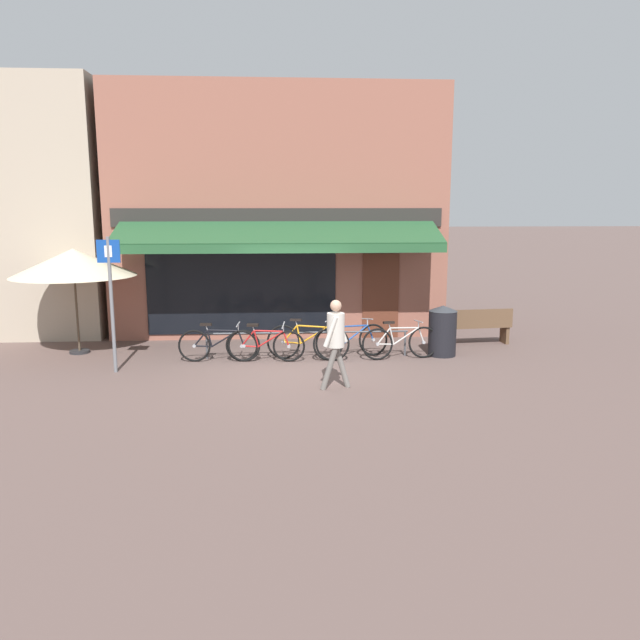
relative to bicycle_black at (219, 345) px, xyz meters
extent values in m
plane|color=brown|center=(1.60, -0.72, -0.37)|extent=(160.00, 160.00, 0.00)
cube|color=#8E5647|center=(1.30, 3.71, 2.71)|extent=(8.33, 3.00, 6.17)
cube|color=black|center=(0.38, 2.20, 0.88)|extent=(4.58, 0.04, 2.20)
cube|color=#5B2D1E|center=(3.80, 2.20, 0.68)|extent=(0.90, 0.04, 2.10)
cube|color=#282623|center=(1.30, 2.19, 2.60)|extent=(7.92, 0.06, 0.44)
cube|color=#23512D|center=(1.30, 1.51, 2.28)|extent=(7.50, 1.42, 0.50)
cube|color=#23512D|center=(1.30, 0.81, 1.95)|extent=(7.50, 0.03, 0.20)
cylinder|color=#47494F|center=(1.88, 0.28, 0.18)|extent=(4.43, 0.04, 0.04)
cylinder|color=#47494F|center=(-0.29, 0.28, -0.10)|extent=(0.04, 0.04, 0.55)
cylinder|color=#47494F|center=(4.04, 0.28, -0.10)|extent=(0.04, 0.04, 0.55)
torus|color=black|center=(0.53, -0.03, -0.03)|extent=(0.69, 0.09, 0.69)
cylinder|color=#9E9EA3|center=(0.53, -0.03, -0.03)|extent=(0.07, 0.06, 0.07)
torus|color=black|center=(-0.52, 0.03, -0.03)|extent=(0.69, 0.09, 0.69)
cylinder|color=#9E9EA3|center=(-0.52, 0.03, -0.03)|extent=(0.07, 0.06, 0.07)
cylinder|color=black|center=(0.13, -0.01, 0.13)|extent=(0.59, 0.07, 0.37)
cylinder|color=black|center=(0.09, -0.01, 0.30)|extent=(0.65, 0.07, 0.05)
cylinder|color=black|center=(-0.19, 0.01, 0.13)|extent=(0.11, 0.04, 0.36)
cylinder|color=black|center=(-0.34, 0.02, -0.04)|extent=(0.37, 0.06, 0.05)
cylinder|color=black|center=(-0.37, 0.02, 0.14)|extent=(0.32, 0.05, 0.36)
cylinder|color=black|center=(0.47, -0.03, 0.13)|extent=(0.15, 0.04, 0.34)
cylinder|color=#9E9EA3|center=(-0.25, 0.01, 0.36)|extent=(0.05, 0.03, 0.11)
cube|color=black|center=(-0.26, 0.02, 0.43)|extent=(0.25, 0.11, 0.05)
cylinder|color=#9E9EA3|center=(0.41, -0.02, 0.37)|extent=(0.03, 0.03, 0.14)
cylinder|color=#9E9EA3|center=(0.41, -0.03, 0.44)|extent=(0.06, 0.52, 0.02)
torus|color=black|center=(1.47, -0.12, -0.03)|extent=(0.69, 0.16, 0.69)
cylinder|color=#9E9EA3|center=(1.47, -0.12, -0.03)|extent=(0.08, 0.07, 0.07)
torus|color=black|center=(0.48, -0.03, -0.03)|extent=(0.69, 0.16, 0.69)
cylinder|color=#9E9EA3|center=(0.48, -0.03, -0.03)|extent=(0.08, 0.07, 0.07)
cylinder|color=#B21E1E|center=(1.10, -0.10, 0.12)|extent=(0.56, 0.11, 0.37)
cylinder|color=#B21E1E|center=(1.06, -0.11, 0.30)|extent=(0.62, 0.09, 0.05)
cylinder|color=#B21E1E|center=(0.79, -0.07, 0.13)|extent=(0.12, 0.06, 0.36)
cylinder|color=#B21E1E|center=(0.66, -0.04, -0.04)|extent=(0.35, 0.07, 0.05)
cylinder|color=#B21E1E|center=(0.62, -0.05, 0.14)|extent=(0.30, 0.09, 0.36)
cylinder|color=#B21E1E|center=(1.42, -0.13, 0.13)|extent=(0.15, 0.05, 0.33)
cylinder|color=#9E9EA3|center=(0.74, -0.08, 0.36)|extent=(0.06, 0.03, 0.11)
cube|color=black|center=(0.72, -0.09, 0.43)|extent=(0.25, 0.13, 0.06)
cylinder|color=#9E9EA3|center=(1.36, -0.14, 0.36)|extent=(0.03, 0.04, 0.14)
cylinder|color=#9E9EA3|center=(1.36, -0.15, 0.43)|extent=(0.07, 0.52, 0.06)
torus|color=black|center=(2.40, -0.06, -0.01)|extent=(0.75, 0.30, 0.74)
cylinder|color=#9E9EA3|center=(2.40, -0.06, -0.01)|extent=(0.08, 0.08, 0.08)
torus|color=black|center=(1.36, 0.19, -0.01)|extent=(0.75, 0.30, 0.74)
cylinder|color=#9E9EA3|center=(1.36, 0.19, -0.01)|extent=(0.08, 0.08, 0.08)
cylinder|color=orange|center=(2.01, 0.05, 0.16)|extent=(0.59, 0.13, 0.39)
cylinder|color=orange|center=(1.98, 0.09, 0.35)|extent=(0.65, 0.19, 0.05)
cylinder|color=orange|center=(1.69, 0.13, 0.17)|extent=(0.12, 0.11, 0.39)
cylinder|color=orange|center=(1.55, 0.15, -0.02)|extent=(0.37, 0.12, 0.05)
cylinder|color=orange|center=(1.51, 0.18, 0.17)|extent=(0.33, 0.06, 0.38)
cylinder|color=orange|center=(2.35, -0.03, 0.17)|extent=(0.15, 0.11, 0.36)
cylinder|color=#9E9EA3|center=(1.65, 0.17, 0.41)|extent=(0.06, 0.05, 0.11)
cube|color=black|center=(1.63, 0.18, 0.48)|extent=(0.26, 0.16, 0.06)
cylinder|color=#9E9EA3|center=(2.30, 0.02, 0.41)|extent=(0.04, 0.05, 0.14)
cylinder|color=#9E9EA3|center=(2.30, 0.02, 0.48)|extent=(0.14, 0.51, 0.08)
torus|color=black|center=(3.34, 0.36, -0.03)|extent=(0.71, 0.36, 0.70)
cylinder|color=#9E9EA3|center=(3.34, 0.36, -0.03)|extent=(0.09, 0.09, 0.08)
torus|color=black|center=(2.32, 0.02, -0.03)|extent=(0.71, 0.36, 0.70)
cylinder|color=#9E9EA3|center=(2.32, 0.02, -0.03)|extent=(0.09, 0.09, 0.08)
cylinder|color=#1E4793|center=(2.95, 0.25, 0.13)|extent=(0.57, 0.27, 0.37)
cylinder|color=#1E4793|center=(2.90, 0.26, 0.31)|extent=(0.64, 0.24, 0.05)
cylinder|color=#1E4793|center=(2.63, 0.15, 0.14)|extent=(0.13, 0.07, 0.37)
cylinder|color=#1E4793|center=(2.50, 0.08, -0.03)|extent=(0.37, 0.15, 0.05)
cylinder|color=#1E4793|center=(2.45, 0.09, 0.15)|extent=(0.30, 0.18, 0.37)
cylinder|color=#1E4793|center=(3.28, 0.37, 0.14)|extent=(0.16, 0.04, 0.34)
cylinder|color=#9E9EA3|center=(2.57, 0.16, 0.37)|extent=(0.06, 0.03, 0.11)
cube|color=black|center=(2.55, 0.17, 0.44)|extent=(0.26, 0.18, 0.06)
cylinder|color=#9E9EA3|center=(3.21, 0.38, 0.37)|extent=(0.04, 0.05, 0.14)
cylinder|color=#9E9EA3|center=(3.21, 0.39, 0.44)|extent=(0.19, 0.50, 0.10)
torus|color=black|center=(4.40, 0.06, -0.03)|extent=(0.70, 0.18, 0.69)
cylinder|color=#9E9EA3|center=(4.40, 0.06, -0.03)|extent=(0.08, 0.07, 0.07)
torus|color=black|center=(3.37, -0.06, -0.03)|extent=(0.70, 0.18, 0.69)
cylinder|color=#9E9EA3|center=(3.37, -0.06, -0.03)|extent=(0.08, 0.07, 0.07)
cylinder|color=#BCB7B2|center=(4.01, 0.03, 0.12)|extent=(0.58, 0.13, 0.37)
cylinder|color=#BCB7B2|center=(3.97, 0.04, 0.30)|extent=(0.64, 0.11, 0.05)
cylinder|color=#BCB7B2|center=(3.69, -0.01, 0.13)|extent=(0.12, 0.06, 0.36)
cylinder|color=#BCB7B2|center=(3.55, -0.04, -0.04)|extent=(0.37, 0.08, 0.05)
cylinder|color=#BCB7B2|center=(3.51, -0.03, 0.14)|extent=(0.31, 0.10, 0.36)
cylinder|color=#BCB7B2|center=(4.34, 0.07, 0.13)|extent=(0.15, 0.05, 0.33)
cylinder|color=#9E9EA3|center=(3.64, 0.00, 0.36)|extent=(0.06, 0.03, 0.11)
cube|color=black|center=(3.62, 0.01, 0.43)|extent=(0.25, 0.13, 0.06)
cylinder|color=#9E9EA3|center=(4.28, 0.08, 0.36)|extent=(0.03, 0.04, 0.14)
cylinder|color=#9E9EA3|center=(4.28, 0.09, 0.43)|extent=(0.09, 0.52, 0.07)
cylinder|color=slate|center=(2.40, -2.03, 0.01)|extent=(0.33, 0.13, 0.80)
cylinder|color=slate|center=(2.16, -2.18, 0.01)|extent=(0.33, 0.13, 0.80)
cylinder|color=beige|center=(2.28, -2.10, 0.71)|extent=(0.35, 0.35, 0.61)
sphere|color=tan|center=(2.28, -2.10, 1.15)|extent=(0.20, 0.20, 0.20)
cylinder|color=beige|center=(2.18, -2.27, 0.71)|extent=(0.27, 0.12, 0.54)
cylinder|color=beige|center=(2.39, -1.93, 0.71)|extent=(0.27, 0.12, 0.54)
cylinder|color=black|center=(4.86, 0.25, 0.12)|extent=(0.61, 0.61, 0.99)
cone|color=#33353A|center=(4.86, 0.25, 0.68)|extent=(0.62, 0.62, 0.12)
cylinder|color=slate|center=(-1.98, -0.70, 0.97)|extent=(0.07, 0.07, 2.68)
cube|color=#14429E|center=(-1.98, -0.71, 2.03)|extent=(0.44, 0.02, 0.44)
cube|color=white|center=(-1.98, -0.72, 2.03)|extent=(0.14, 0.01, 0.22)
cylinder|color=#4C3D2D|center=(-3.21, 1.01, 0.77)|extent=(0.05, 0.05, 2.29)
cone|color=beige|center=(-3.21, 1.01, 1.66)|extent=(2.68, 2.68, 0.60)
cylinder|color=#262628|center=(-3.21, 1.01, -0.34)|extent=(0.44, 0.44, 0.06)
cube|color=brown|center=(5.97, 1.31, 0.08)|extent=(1.63, 0.59, 0.06)
cube|color=brown|center=(5.99, 1.12, 0.30)|extent=(1.60, 0.20, 0.40)
cube|color=brown|center=(5.25, 1.24, -0.15)|extent=(0.11, 0.36, 0.45)
cube|color=brown|center=(6.69, 1.38, -0.15)|extent=(0.11, 0.36, 0.45)
camera|label=1|loc=(1.27, -12.96, 2.92)|focal=35.00mm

